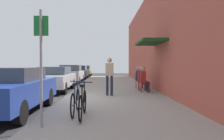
{
  "coord_description": "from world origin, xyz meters",
  "views": [
    {
      "loc": [
        1.85,
        -9.49,
        1.51
      ],
      "look_at": [
        2.22,
        6.82,
        1.12
      ],
      "focal_mm": 36.49,
      "sensor_mm": 36.0,
      "label": 1
    }
  ],
  "objects_px": {
    "parked_car_0": "(11,89)",
    "bicycle_0": "(75,101)",
    "bicycle_1": "(83,104)",
    "parked_car_3": "(79,72)",
    "cafe_chair_1": "(141,81)",
    "cafe_chair_0": "(143,82)",
    "seated_patron_0": "(144,78)",
    "parked_car_1": "(55,78)",
    "pedestrian_standing": "(109,73)",
    "parked_car_4": "(84,71)",
    "seated_patron_2": "(139,76)",
    "cafe_chair_2": "(138,80)",
    "parked_car_2": "(71,74)",
    "parking_meter": "(78,77)",
    "seated_patron_1": "(142,78)",
    "street_sign": "(41,59)"
  },
  "relations": [
    {
      "from": "parked_car_0",
      "to": "bicycle_0",
      "type": "bearing_deg",
      "value": -18.01
    },
    {
      "from": "bicycle_0",
      "to": "bicycle_1",
      "type": "bearing_deg",
      "value": -58.48
    },
    {
      "from": "parked_car_3",
      "to": "cafe_chair_1",
      "type": "xyz_separation_m",
      "value": [
        4.77,
        -11.94,
        -0.1
      ]
    },
    {
      "from": "cafe_chair_0",
      "to": "cafe_chair_1",
      "type": "height_order",
      "value": "same"
    },
    {
      "from": "seated_patron_0",
      "to": "bicycle_0",
      "type": "bearing_deg",
      "value": -119.19
    },
    {
      "from": "parked_car_1",
      "to": "parked_car_3",
      "type": "height_order",
      "value": "parked_car_3"
    },
    {
      "from": "bicycle_1",
      "to": "pedestrian_standing",
      "type": "bearing_deg",
      "value": 79.83
    },
    {
      "from": "parked_car_4",
      "to": "cafe_chair_1",
      "type": "xyz_separation_m",
      "value": [
        4.77,
        -17.57,
        -0.1
      ]
    },
    {
      "from": "seated_patron_0",
      "to": "seated_patron_2",
      "type": "relative_size",
      "value": 1.0
    },
    {
      "from": "seated_patron_2",
      "to": "pedestrian_standing",
      "type": "distance_m",
      "value": 3.53
    },
    {
      "from": "parked_car_4",
      "to": "bicycle_1",
      "type": "bearing_deg",
      "value": -84.44
    },
    {
      "from": "parked_car_1",
      "to": "cafe_chair_2",
      "type": "height_order",
      "value": "parked_car_1"
    },
    {
      "from": "parked_car_2",
      "to": "seated_patron_2",
      "type": "distance_m",
      "value": 7.25
    },
    {
      "from": "parking_meter",
      "to": "seated_patron_1",
      "type": "xyz_separation_m",
      "value": [
        3.28,
        1.12,
        -0.07
      ]
    },
    {
      "from": "parking_meter",
      "to": "bicycle_1",
      "type": "relative_size",
      "value": 0.77
    },
    {
      "from": "parked_car_3",
      "to": "pedestrian_standing",
      "type": "height_order",
      "value": "pedestrian_standing"
    },
    {
      "from": "seated_patron_1",
      "to": "seated_patron_2",
      "type": "bearing_deg",
      "value": 89.99
    },
    {
      "from": "seated_patron_0",
      "to": "seated_patron_2",
      "type": "height_order",
      "value": "same"
    },
    {
      "from": "cafe_chair_2",
      "to": "pedestrian_standing",
      "type": "distance_m",
      "value": 3.53
    },
    {
      "from": "parking_meter",
      "to": "bicycle_1",
      "type": "xyz_separation_m",
      "value": [
        0.76,
        -5.06,
        -0.41
      ]
    },
    {
      "from": "seated_patron_1",
      "to": "cafe_chair_2",
      "type": "distance_m",
      "value": 1.11
    },
    {
      "from": "parked_car_3",
      "to": "cafe_chair_0",
      "type": "relative_size",
      "value": 5.06
    },
    {
      "from": "parking_meter",
      "to": "seated_patron_0",
      "type": "distance_m",
      "value": 3.3
    },
    {
      "from": "street_sign",
      "to": "pedestrian_standing",
      "type": "height_order",
      "value": "street_sign"
    },
    {
      "from": "parked_car_0",
      "to": "pedestrian_standing",
      "type": "distance_m",
      "value": 4.42
    },
    {
      "from": "parked_car_0",
      "to": "bicycle_0",
      "type": "relative_size",
      "value": 2.57
    },
    {
      "from": "street_sign",
      "to": "cafe_chair_1",
      "type": "relative_size",
      "value": 2.99
    },
    {
      "from": "parked_car_0",
      "to": "cafe_chair_1",
      "type": "distance_m",
      "value": 6.99
    },
    {
      "from": "parked_car_0",
      "to": "parking_meter",
      "type": "height_order",
      "value": "parking_meter"
    },
    {
      "from": "parking_meter",
      "to": "bicycle_0",
      "type": "height_order",
      "value": "parking_meter"
    },
    {
      "from": "parked_car_3",
      "to": "parked_car_4",
      "type": "distance_m",
      "value": 5.63
    },
    {
      "from": "parked_car_1",
      "to": "bicycle_0",
      "type": "relative_size",
      "value": 2.57
    },
    {
      "from": "pedestrian_standing",
      "to": "parked_car_3",
      "type": "bearing_deg",
      "value": 102.46
    },
    {
      "from": "parked_car_0",
      "to": "cafe_chair_1",
      "type": "relative_size",
      "value": 5.06
    },
    {
      "from": "street_sign",
      "to": "bicycle_0",
      "type": "xyz_separation_m",
      "value": [
        0.57,
        1.33,
        -1.16
      ]
    },
    {
      "from": "parked_car_4",
      "to": "seated_patron_1",
      "type": "distance_m",
      "value": 18.23
    },
    {
      "from": "parking_meter",
      "to": "cafe_chair_0",
      "type": "height_order",
      "value": "parking_meter"
    },
    {
      "from": "parked_car_3",
      "to": "street_sign",
      "type": "bearing_deg",
      "value": -85.5
    },
    {
      "from": "cafe_chair_0",
      "to": "seated_patron_1",
      "type": "relative_size",
      "value": 0.67
    },
    {
      "from": "parked_car_1",
      "to": "parking_meter",
      "type": "height_order",
      "value": "parking_meter"
    },
    {
      "from": "parked_car_1",
      "to": "parked_car_4",
      "type": "xyz_separation_m",
      "value": [
        0.0,
        16.82,
        -0.01
      ]
    },
    {
      "from": "seated_patron_0",
      "to": "cafe_chair_1",
      "type": "xyz_separation_m",
      "value": [
        -0.06,
        0.82,
        -0.19
      ]
    },
    {
      "from": "street_sign",
      "to": "cafe_chair_1",
      "type": "distance_m",
      "value": 7.89
    },
    {
      "from": "parking_meter",
      "to": "seated_patron_2",
      "type": "bearing_deg",
      "value": 33.85
    },
    {
      "from": "parked_car_0",
      "to": "cafe_chair_0",
      "type": "bearing_deg",
      "value": 41.89
    },
    {
      "from": "parked_car_2",
      "to": "seated_patron_1",
      "type": "xyz_separation_m",
      "value": [
        4.83,
        -6.49,
        0.06
      ]
    },
    {
      "from": "bicycle_0",
      "to": "seated_patron_1",
      "type": "relative_size",
      "value": 1.33
    },
    {
      "from": "cafe_chair_1",
      "to": "pedestrian_standing",
      "type": "xyz_separation_m",
      "value": [
        -1.7,
        -1.95,
        0.5
      ]
    },
    {
      "from": "bicycle_0",
      "to": "cafe_chair_1",
      "type": "relative_size",
      "value": 1.97
    },
    {
      "from": "street_sign",
      "to": "seated_patron_0",
      "type": "bearing_deg",
      "value": 62.07
    }
  ]
}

